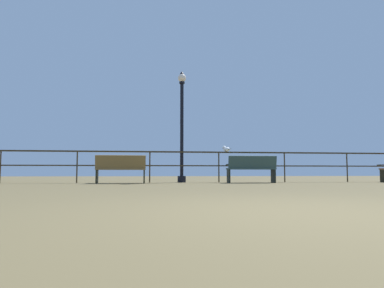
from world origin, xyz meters
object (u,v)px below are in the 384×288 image
object	(u,v)px
bench_near_right	(252,167)
seagull_on_rail	(226,149)
lamppost_center	(182,123)
bench_near_left	(121,168)

from	to	relation	value
bench_near_right	seagull_on_rail	bearing A→B (deg)	136.33
bench_near_right	lamppost_center	distance (m)	2.88
bench_near_right	seagull_on_rail	distance (m)	1.17
lamppost_center	bench_near_left	bearing A→B (deg)	-157.00
bench_near_left	lamppost_center	xyz separation A→B (m)	(2.02, 0.86, 1.59)
bench_near_right	seagull_on_rail	xyz separation A→B (m)	(-0.70, 0.67, 0.66)
seagull_on_rail	bench_near_left	bearing A→B (deg)	-169.27
bench_near_left	bench_near_right	bearing A→B (deg)	0.03
bench_near_left	seagull_on_rail	bearing A→B (deg)	10.73
bench_near_right	seagull_on_rail	world-z (taller)	seagull_on_rail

